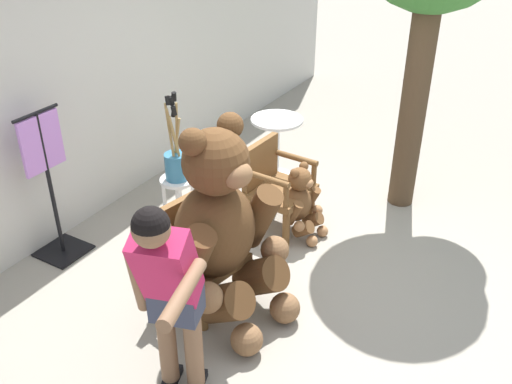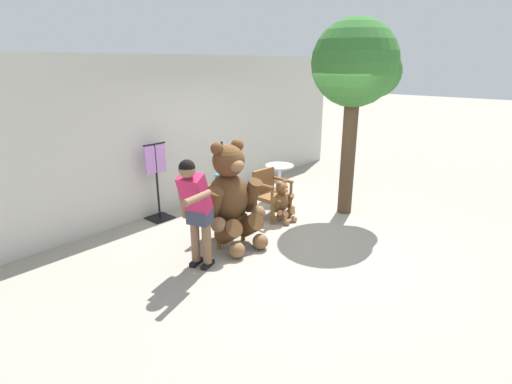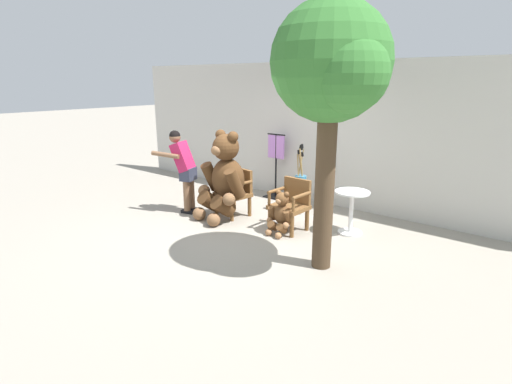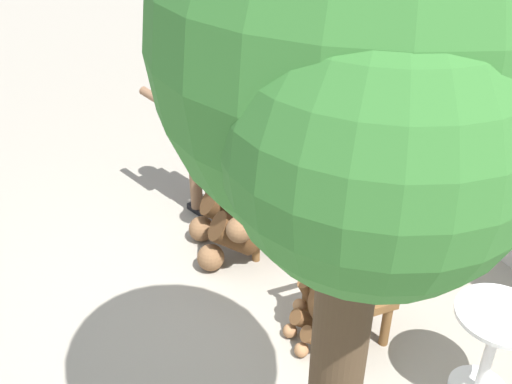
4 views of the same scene
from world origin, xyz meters
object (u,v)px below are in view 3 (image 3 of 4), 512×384
Objects in this scene: teddy_bear_large at (224,176)px; teddy_bear_small at (281,213)px; wooden_chair_right at (291,203)px; person_visitor at (183,165)px; brush_bucket at (300,179)px; clothing_display_stand at (276,164)px; round_side_table at (351,207)px; wooden_chair_left at (235,191)px; patio_tree at (333,68)px; white_stool at (300,194)px.

teddy_bear_large reaches higher than teddy_bear_small.
teddy_bear_large is at bearing 179.33° from teddy_bear_small.
person_visitor is at bearing -167.73° from wooden_chair_right.
brush_bucket reaches higher than wooden_chair_right.
person_visitor is (-2.11, -0.18, 0.56)m from teddy_bear_small.
teddy_bear_large is 1.71m from clothing_display_stand.
person_visitor is 3.16m from round_side_table.
round_side_table is 0.53× the size of clothing_display_stand.
teddy_bear_small is at bearing -72.45° from brush_bucket.
brush_bucket is 1.20× the size of round_side_table.
wooden_chair_right is 0.99m from round_side_table.
clothing_display_stand reaches higher than wooden_chair_left.
wooden_chair_left and wooden_chair_right have the same top height.
wooden_chair_right reaches higher than round_side_table.
teddy_bear_small is 2.19m from person_visitor.
person_visitor is at bearing -175.14° from teddy_bear_small.
round_side_table is (0.87, 0.46, -0.01)m from wooden_chair_right.
patio_tree reaches higher than teddy_bear_large.
brush_bucket is at bearing 113.09° from wooden_chair_right.
person_visitor is 3.37× the size of white_stool.
clothing_display_stand is at bearing 128.02° from teddy_bear_small.
clothing_display_stand reaches higher than teddy_bear_small.
white_stool is at bearing 37.10° from person_visitor.
person_visitor reaches higher than white_stool.
wooden_chair_right is 0.25× the size of patio_tree.
person_visitor is 3.70m from patio_tree.
patio_tree reaches higher than teddy_bear_small.
clothing_display_stand is at bearing 68.08° from person_visitor.
clothing_display_stand reaches higher than brush_bucket.
brush_bucket is at bearing 51.60° from teddy_bear_large.
person_visitor is (-0.88, -0.46, 0.46)m from wooden_chair_left.
teddy_bear_large is at bearing -128.38° from white_stool.
person_visitor is 1.14× the size of clothing_display_stand.
teddy_bear_small is 1.15m from round_side_table.
patio_tree is (0.29, -1.40, 2.13)m from round_side_table.
white_stool is at bearing 130.28° from patio_tree.
teddy_bear_small is 2.22m from clothing_display_stand.
wooden_chair_left reaches higher than white_stool.
person_visitor is 2.21m from brush_bucket.
patio_tree is at bearing -49.69° from brush_bucket.
teddy_bear_small is 1.20m from white_stool.
wooden_chair_left is at bearing 167.18° from teddy_bear_small.
wooden_chair_right is 1.33m from teddy_bear_large.
clothing_display_stand is at bearing 149.53° from brush_bucket.
clothing_display_stand is (-1.35, 1.72, 0.36)m from teddy_bear_small.
clothing_display_stand is at bearing 136.56° from patio_tree.
person_visitor reaches higher than round_side_table.
wooden_chair_right is 2.00m from clothing_display_stand.
round_side_table is 2.56m from patio_tree.
brush_bucket is 1.32m from round_side_table.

